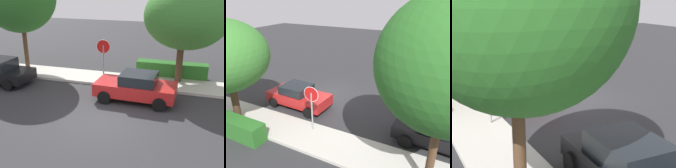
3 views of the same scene
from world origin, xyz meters
TOP-DOWN VIEW (x-y plane):
  - ground_plane at (0.00, 0.00)m, footprint 60.00×60.00m
  - sidewalk_curb at (0.00, 5.08)m, footprint 32.00×2.16m
  - stop_sign at (-1.49, 4.54)m, footprint 0.79×0.08m
  - parked_car_red at (0.86, 2.59)m, footprint 3.98×2.07m
  - parked_car_black at (-7.52, 2.78)m, footprint 4.55×2.15m
  - parked_car_yellow at (10.47, 2.96)m, footprint 3.93×2.25m
  - street_tree_mid_block at (-7.15, 5.37)m, footprint 4.51×4.51m

SIDE VIEW (x-z plane):
  - ground_plane at x=0.00m, z-range 0.00..0.00m
  - sidewalk_curb at x=0.00m, z-range 0.00..0.14m
  - parked_car_red at x=0.86m, z-range 0.01..1.43m
  - parked_car_black at x=-7.52m, z-range 0.01..1.47m
  - parked_car_yellow at x=10.47m, z-range 0.00..1.52m
  - stop_sign at x=-1.49m, z-range 0.48..3.03m
  - street_tree_mid_block at x=-7.15m, z-range 1.25..8.19m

